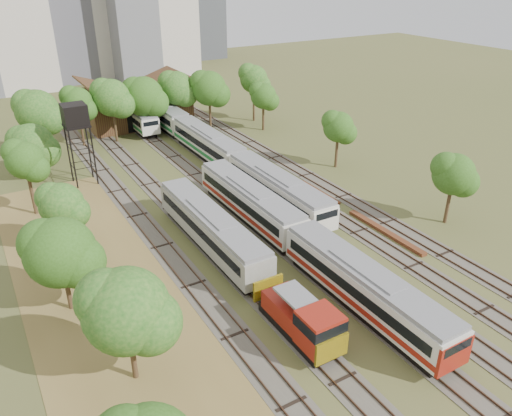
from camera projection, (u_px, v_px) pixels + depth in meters
ground at (389, 307)px, 39.00m from camera, size 240.00×240.00×0.00m
dry_grass_patch at (133, 325)px, 37.00m from camera, size 14.00×60.00×0.04m
tracks at (232, 193)px, 57.96m from camera, size 24.60×80.00×0.19m
railcar_red_set at (299, 239)px, 44.62m from camera, size 2.98×34.58×3.68m
railcar_green_set at (208, 144)px, 67.36m from camera, size 3.04×52.07×3.76m
railcar_rear at (134, 115)px, 80.42m from camera, size 2.81×16.08×3.47m
shunter_locomotive at (304, 321)px, 34.86m from camera, size 2.65×8.10×3.47m
old_grey_coach at (211, 229)px, 46.17m from camera, size 2.97×18.00×3.67m
water_tower at (75, 117)px, 57.04m from camera, size 2.79×2.79×9.69m
rail_pile_near at (385, 232)px, 49.39m from camera, size 0.68×10.16×0.34m
rail_pile_far at (320, 192)px, 57.99m from camera, size 0.45×7.13×0.23m
maintenance_shed at (135, 105)px, 81.97m from camera, size 16.45×11.55×7.58m
tree_band_left at (64, 225)px, 40.46m from camera, size 7.54×53.15×8.09m
tree_band_far at (143, 95)px, 73.61m from camera, size 38.51×9.29×9.33m
tree_band_right at (342, 129)px, 62.38m from camera, size 4.18×40.34×7.47m
tower_far_right at (196, 3)px, 133.03m from camera, size 12.00×12.00×28.00m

